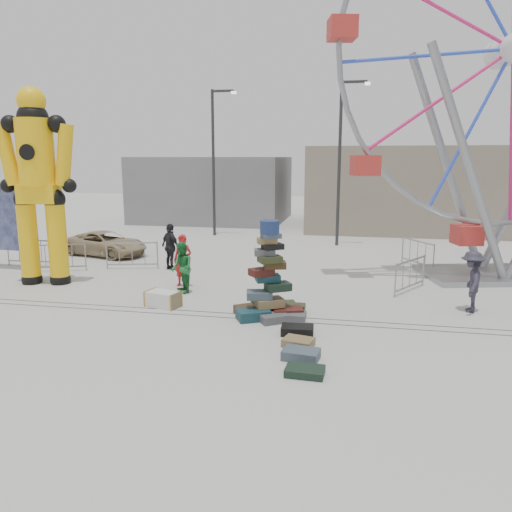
% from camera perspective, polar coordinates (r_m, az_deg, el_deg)
% --- Properties ---
extents(ground, '(90.00, 90.00, 0.00)m').
position_cam_1_polar(ground, '(13.55, -5.89, -7.70)').
color(ground, '#9E9E99').
rests_on(ground, ground).
extents(track_line_near, '(40.00, 0.04, 0.01)m').
position_cam_1_polar(track_line_near, '(14.09, -5.17, -6.92)').
color(track_line_near, '#47443F').
rests_on(track_line_near, ground).
extents(track_line_far, '(40.00, 0.04, 0.01)m').
position_cam_1_polar(track_line_far, '(14.45, -4.72, -6.44)').
color(track_line_far, '#47443F').
rests_on(track_line_far, ground).
extents(building_right, '(12.00, 8.00, 5.00)m').
position_cam_1_polar(building_right, '(32.44, 16.96, 7.41)').
color(building_right, gray).
rests_on(building_right, ground).
extents(building_left, '(10.00, 8.00, 4.40)m').
position_cam_1_polar(building_left, '(35.68, -4.82, 7.67)').
color(building_left, gray).
rests_on(building_left, ground).
extents(lamp_post_right, '(1.41, 0.25, 8.00)m').
position_cam_1_polar(lamp_post_right, '(25.24, 9.75, 11.29)').
color(lamp_post_right, '#2D2D30').
rests_on(lamp_post_right, ground).
extents(lamp_post_left, '(1.41, 0.25, 8.00)m').
position_cam_1_polar(lamp_post_left, '(28.31, -4.72, 11.38)').
color(lamp_post_left, '#2D2D30').
rests_on(lamp_post_left, ground).
extents(suitcase_tower, '(2.07, 1.82, 2.70)m').
position_cam_1_polar(suitcase_tower, '(13.90, 1.43, -3.89)').
color(suitcase_tower, '#173D47').
rests_on(suitcase_tower, ground).
extents(crash_test_dummy, '(2.75, 1.20, 6.89)m').
position_cam_1_polar(crash_test_dummy, '(18.68, -23.66, 7.99)').
color(crash_test_dummy, black).
rests_on(crash_test_dummy, ground).
extents(ferris_wheel, '(11.92, 4.11, 14.18)m').
position_cam_1_polar(ferris_wheel, '(20.25, 27.06, 17.43)').
color(ferris_wheel, gray).
rests_on(ferris_wheel, ground).
extents(steamer_trunk, '(1.10, 0.81, 0.46)m').
position_cam_1_polar(steamer_trunk, '(15.15, -10.57, -4.87)').
color(steamer_trunk, silver).
rests_on(steamer_trunk, ground).
extents(row_case_0, '(0.76, 0.46, 0.23)m').
position_cam_1_polar(row_case_0, '(14.47, 4.14, -5.95)').
color(row_case_0, '#31391C').
rests_on(row_case_0, ground).
extents(row_case_1, '(0.66, 0.59, 0.21)m').
position_cam_1_polar(row_case_1, '(13.78, 4.33, -6.88)').
color(row_case_1, '#53545A').
rests_on(row_case_1, ground).
extents(row_case_2, '(0.83, 0.56, 0.22)m').
position_cam_1_polar(row_case_2, '(12.70, 4.75, -8.45)').
color(row_case_2, black).
rests_on(row_case_2, ground).
extents(row_case_3, '(0.79, 0.66, 0.19)m').
position_cam_1_polar(row_case_3, '(11.96, 4.85, -9.80)').
color(row_case_3, olive).
rests_on(row_case_3, ground).
extents(row_case_4, '(0.86, 0.64, 0.22)m').
position_cam_1_polar(row_case_4, '(11.25, 5.16, -11.12)').
color(row_case_4, '#42525F').
rests_on(row_case_4, ground).
extents(row_case_5, '(0.82, 0.57, 0.17)m').
position_cam_1_polar(row_case_5, '(10.50, 5.61, -12.98)').
color(row_case_5, black).
rests_on(row_case_5, ground).
extents(barricade_dummy_a, '(2.00, 0.18, 1.10)m').
position_cam_1_polar(barricade_dummy_a, '(22.44, -24.40, 0.38)').
color(barricade_dummy_a, gray).
rests_on(barricade_dummy_a, ground).
extents(barricade_dummy_b, '(1.92, 0.77, 1.10)m').
position_cam_1_polar(barricade_dummy_b, '(20.85, -21.61, -0.16)').
color(barricade_dummy_b, gray).
rests_on(barricade_dummy_b, ground).
extents(barricade_dummy_c, '(1.96, 0.59, 1.10)m').
position_cam_1_polar(barricade_dummy_c, '(20.44, -13.98, 0.08)').
color(barricade_dummy_c, gray).
rests_on(barricade_dummy_c, ground).
extents(barricade_wheel_front, '(1.14, 1.75, 1.10)m').
position_cam_1_polar(barricade_wheel_front, '(17.25, 17.19, -2.12)').
color(barricade_wheel_front, gray).
rests_on(barricade_wheel_front, ground).
extents(barricade_wheel_back, '(1.10, 1.78, 1.10)m').
position_cam_1_polar(barricade_wheel_back, '(21.25, 17.96, 0.28)').
color(barricade_wheel_back, gray).
rests_on(barricade_wheel_back, ground).
extents(pedestrian_red, '(0.69, 0.49, 1.81)m').
position_cam_1_polar(pedestrian_red, '(17.27, -8.37, -0.52)').
color(pedestrian_red, '#B31B19').
rests_on(pedestrian_red, ground).
extents(pedestrian_green, '(1.00, 1.03, 1.68)m').
position_cam_1_polar(pedestrian_green, '(16.44, -8.47, -1.34)').
color(pedestrian_green, '#1B6F30').
rests_on(pedestrian_green, ground).
extents(pedestrian_black, '(1.14, 0.98, 1.83)m').
position_cam_1_polar(pedestrian_black, '(19.94, -9.73, 1.05)').
color(pedestrian_black, black).
rests_on(pedestrian_black, ground).
extents(pedestrian_grey, '(0.83, 1.24, 1.79)m').
position_cam_1_polar(pedestrian_grey, '(15.56, 23.41, -2.67)').
color(pedestrian_grey, '#2A2835').
rests_on(pedestrian_grey, ground).
extents(parked_suv, '(4.24, 2.76, 1.08)m').
position_cam_1_polar(parked_suv, '(23.60, -16.82, 1.37)').
color(parked_suv, tan).
rests_on(parked_suv, ground).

